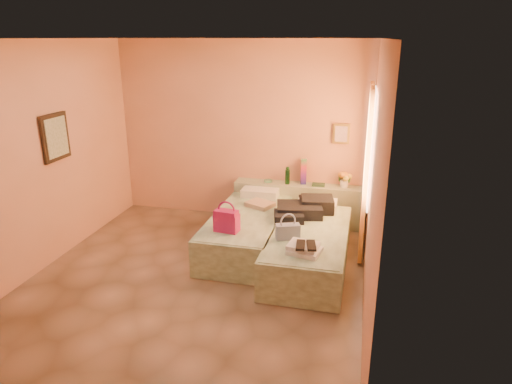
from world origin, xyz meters
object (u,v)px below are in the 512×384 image
flower_vase (344,178)px  magenta_handbag (227,221)px  water_bottle (287,176)px  green_book (318,185)px  blue_handbag (288,232)px  bed_right (309,249)px  towel_stack (305,249)px  headboard_ledge (299,204)px  bed_left (248,231)px

flower_vase → magenta_handbag: bearing=-129.2°
water_bottle → flower_vase: 0.87m
green_book → blue_handbag: 1.71m
water_bottle → bed_right: bearing=-69.2°
towel_stack → flower_vase: bearing=81.0°
blue_handbag → towel_stack: (0.25, -0.33, -0.04)m
headboard_ledge → flower_vase: size_ratio=7.12×
flower_vase → towel_stack: flower_vase is taller
water_bottle → green_book: bearing=2.0°
towel_stack → bed_left: bearing=132.8°
headboard_ledge → flower_vase: bearing=1.3°
towel_stack → headboard_ledge: bearing=99.5°
headboard_ledge → blue_handbag: (0.09, -1.71, 0.27)m
headboard_ledge → flower_vase: 0.82m
headboard_ledge → bed_right: headboard_ledge is taller
magenta_handbag → bed_right: bearing=21.1°
headboard_ledge → blue_handbag: 1.73m
water_bottle → green_book: water_bottle is taller
bed_left → water_bottle: 1.22m
bed_left → blue_handbag: bearing=-44.1°
flower_vase → magenta_handbag: flower_vase is taller
bed_right → flower_vase: bearing=77.0°
bed_right → flower_vase: size_ratio=6.95×
green_book → blue_handbag: blue_handbag is taller
water_bottle → flower_vase: (0.87, 0.04, 0.01)m
water_bottle → towel_stack: (0.54, -2.02, -0.23)m
bed_left → bed_right: (0.90, -0.35, 0.00)m
green_book → bed_left: bearing=-131.7°
headboard_ledge → magenta_handbag: (-0.69, -1.65, 0.32)m
bed_right → water_bottle: (-0.52, 1.38, 0.53)m
headboard_ledge → green_book: bearing=-1.1°
bed_left → flower_vase: 1.72m
blue_handbag → magenta_handbag: bearing=156.2°
bed_right → water_bottle: size_ratio=7.71×
magenta_handbag → towel_stack: (1.03, -0.39, -0.09)m
bed_right → blue_handbag: (-0.23, -0.30, 0.34)m
bed_left → headboard_ledge: bearing=61.8°
bed_right → headboard_ledge: bearing=103.6°
headboard_ledge → magenta_handbag: 1.82m
blue_handbag → flower_vase: bearing=51.7°
bed_right → flower_vase: flower_vase is taller
green_book → blue_handbag: size_ratio=0.68×
water_bottle → towel_stack: size_ratio=0.74×
headboard_ledge → bed_right: 1.44m
green_book → towel_stack: 2.04m
headboard_ledge → towel_stack: headboard_ledge is taller
headboard_ledge → bed_left: bearing=-118.6°
bed_left → towel_stack: 1.38m
water_bottle → blue_handbag: size_ratio=0.90×
headboard_ledge → bed_right: size_ratio=1.02×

